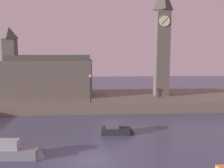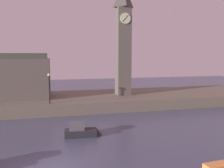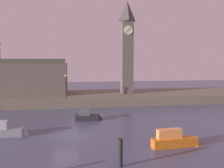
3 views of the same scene
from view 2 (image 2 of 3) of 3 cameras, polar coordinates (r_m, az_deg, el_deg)
The scene contains 4 objects.
far_embankment at distance 36.31m, azimuth -14.00°, elevation -4.21°, with size 70.00×12.00×1.50m, color #6B6051.
clock_tower at distance 37.01m, azimuth 2.69°, elevation 10.89°, with size 2.28×2.33×16.80m.
streetlamp at distance 31.16m, azimuth -14.79°, elevation -0.19°, with size 0.36×0.36×3.84m.
boat_barge_dark at distance 23.18m, azimuth -6.84°, elevation -11.12°, with size 3.65×1.52×1.41m.
Camera 2 is at (0.19, -15.64, 7.66)m, focal length 38.23 mm.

